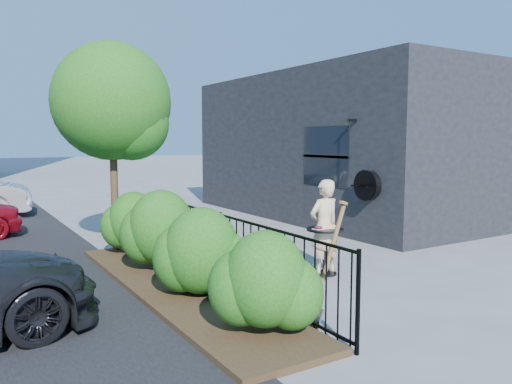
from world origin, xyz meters
TOP-DOWN VIEW (x-y plane):
  - ground at (0.00, 0.00)m, footprint 120.00×120.00m
  - shop_building at (5.50, 4.50)m, footprint 6.22×9.00m
  - fence at (-1.50, 0.00)m, footprint 0.05×6.05m
  - planting_bed at (-2.20, 0.00)m, footprint 1.30×6.00m
  - shrubs at (-2.10, 0.10)m, footprint 1.10×5.60m
  - patio_tree at (-2.24, 2.76)m, footprint 2.20×2.20m
  - cafe_table at (0.18, -0.43)m, footprint 0.60×0.60m
  - woman at (0.20, -0.39)m, footprint 0.58×0.39m
  - shovel at (-1.26, -2.21)m, footprint 0.52×0.20m

SIDE VIEW (x-z plane):
  - ground at x=0.00m, z-range 0.00..0.00m
  - planting_bed at x=-2.20m, z-range 0.00..0.08m
  - cafe_table at x=0.18m, z-range 0.12..0.93m
  - fence at x=-1.50m, z-range 0.01..1.11m
  - shovel at x=-1.26m, z-range -0.09..1.42m
  - shrubs at x=-2.10m, z-range 0.08..1.32m
  - woman at x=0.20m, z-range 0.00..1.55m
  - shop_building at x=5.50m, z-range 0.00..4.00m
  - patio_tree at x=-2.24m, z-range 0.79..4.73m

